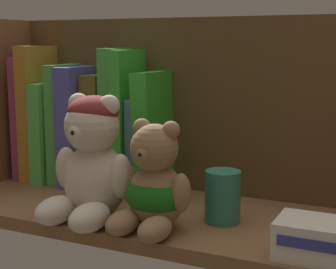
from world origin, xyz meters
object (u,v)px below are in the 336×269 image
(book_0, at_px, (36,117))
(book_6, at_px, (120,118))
(book_5, at_px, (103,129))
(book_8, at_px, (145,143))
(book_3, at_px, (71,122))
(teddy_bear_larger, at_px, (91,161))
(book_9, at_px, (159,132))
(pillar_candle, at_px, (223,197))
(small_product_box, at_px, (324,240))
(book_1, at_px, (46,112))
(book_4, at_px, (86,124))
(book_2, at_px, (59,130))
(teddy_bear_smaller, at_px, (154,187))
(book_7, at_px, (134,120))

(book_0, height_order, book_6, book_6)
(book_5, height_order, book_8, book_5)
(book_3, relative_size, teddy_bear_larger, 1.18)
(book_5, height_order, book_9, book_9)
(book_0, xyz_separation_m, book_5, (0.15, 0.00, -0.01))
(book_5, bearing_deg, pillar_candle, -22.18)
(book_6, distance_m, small_product_box, 0.44)
(book_1, relative_size, book_4, 1.17)
(book_6, xyz_separation_m, pillar_candle, (0.23, -0.11, -0.08))
(book_5, bearing_deg, book_8, 0.00)
(book_5, relative_size, small_product_box, 1.79)
(book_6, height_order, small_product_box, book_6)
(book_0, relative_size, book_2, 1.25)
(teddy_bear_smaller, height_order, small_product_box, teddy_bear_smaller)
(book_0, xyz_separation_m, book_9, (0.26, 0.00, -0.01))
(book_6, bearing_deg, book_2, 180.00)
(book_3, bearing_deg, book_5, 0.00)
(book_1, xyz_separation_m, book_6, (0.16, 0.00, -0.00))
(book_2, xyz_separation_m, book_6, (0.13, 0.00, 0.03))
(book_1, xyz_separation_m, book_8, (0.21, 0.00, -0.04))
(book_5, bearing_deg, book_1, 180.00)
(book_5, distance_m, pillar_candle, 0.29)
(book_4, xyz_separation_m, book_5, (0.04, 0.00, -0.01))
(book_5, relative_size, book_8, 1.23)
(book_1, xyz_separation_m, book_2, (0.03, 0.00, -0.03))
(book_7, bearing_deg, book_3, 180.00)
(book_2, xyz_separation_m, pillar_candle, (0.37, -0.11, -0.05))
(book_8, height_order, teddy_bear_larger, teddy_bear_larger)
(book_1, height_order, book_4, book_1)
(book_2, bearing_deg, book_1, 180.00)
(book_6, relative_size, teddy_bear_larger, 1.34)
(book_6, distance_m, book_9, 0.08)
(book_0, xyz_separation_m, book_8, (0.24, 0.00, -0.03))
(book_0, relative_size, book_3, 1.06)
(book_1, relative_size, book_3, 1.15)
(book_1, distance_m, book_3, 0.06)
(book_5, relative_size, teddy_bear_smaller, 1.31)
(book_1, bearing_deg, book_7, 0.00)
(book_8, height_order, pillar_candle, book_8)
(book_0, relative_size, pillar_candle, 3.03)
(book_4, distance_m, teddy_bear_larger, 0.22)
(book_2, bearing_deg, book_0, 180.00)
(book_7, height_order, pillar_candle, book_7)
(book_0, distance_m, teddy_bear_smaller, 0.39)
(teddy_bear_larger, bearing_deg, book_6, 107.85)
(book_4, bearing_deg, teddy_bear_smaller, -37.85)
(book_0, xyz_separation_m, book_4, (0.12, 0.00, -0.01))
(pillar_candle, bearing_deg, book_1, 164.56)
(book_6, relative_size, book_9, 1.18)
(book_7, bearing_deg, book_5, 180.00)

